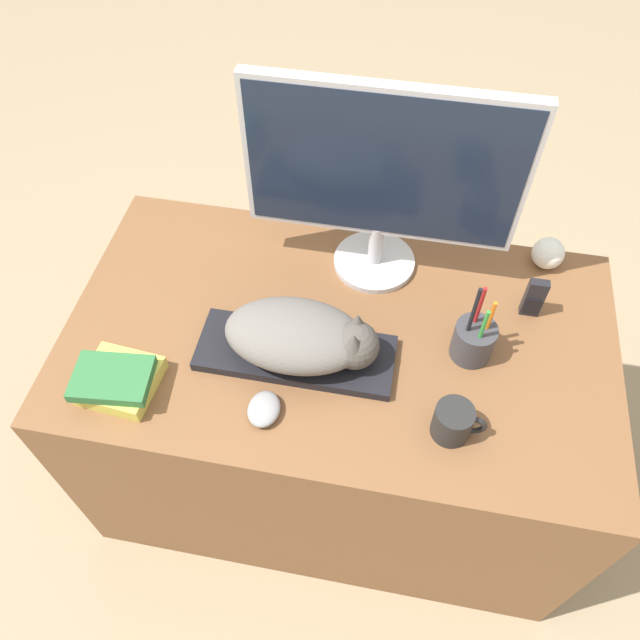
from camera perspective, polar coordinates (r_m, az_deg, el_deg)
The scene contains 11 objects.
ground_plane at distance 1.95m, azimuth -0.68°, elevation -22.48°, with size 12.00×12.00×0.00m, color #998466.
desk at distance 1.75m, azimuth 1.50°, elevation -8.02°, with size 1.28×0.73×0.71m.
keyboard at distance 1.41m, azimuth -2.23°, elevation -3.03°, with size 0.44×0.16×0.02m.
cat at distance 1.35m, azimuth -1.40°, elevation -1.53°, with size 0.34×0.19×0.13m.
monitor at distance 1.40m, azimuth 5.78°, elevation 13.14°, with size 0.62×0.20×0.50m.
computer_mouse at distance 1.33m, azimuth -5.15°, elevation -8.10°, with size 0.07×0.09×0.03m.
coffee_mug at distance 1.31m, azimuth 12.14°, elevation -9.10°, with size 0.11×0.08×0.08m.
pen_cup at distance 1.42m, azimuth 13.86°, elevation -1.78°, with size 0.09×0.09×0.23m.
baseball at distance 1.66m, azimuth 20.13°, elevation 5.76°, with size 0.08×0.08×0.08m.
phone at distance 1.53m, azimuth 18.98°, elevation 1.91°, with size 0.04×0.02×0.11m.
book_stack at distance 1.42m, azimuth -18.04°, elevation -5.23°, with size 0.18×0.16×0.06m.
Camera 1 is at (0.11, -0.48, 1.88)m, focal length 35.00 mm.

